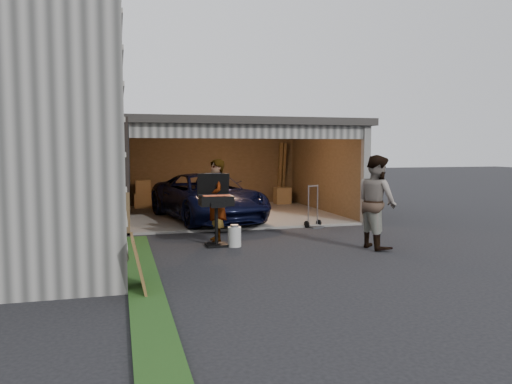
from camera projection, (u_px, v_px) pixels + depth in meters
ground at (265, 261)px, 9.25m from camera, size 80.00×80.00×0.00m
groundcover_strip at (144, 282)px, 7.69m from camera, size 0.50×8.00×0.06m
garage at (228, 155)px, 15.81m from camera, size 6.80×6.30×2.90m
minivan at (208, 199)px, 14.14m from camera, size 3.06×5.07×1.32m
woman at (216, 201)px, 11.15m from camera, size 0.45×0.68×1.85m
man at (377, 202)px, 10.42m from camera, size 0.83×1.02×1.96m
bbq_grill at (216, 203)px, 10.66m from camera, size 0.70×0.61×1.55m
propane_tank at (234, 237)px, 10.62m from camera, size 0.33×0.33×0.42m
plywood_panel at (139, 265)px, 7.15m from camera, size 0.21×0.77×0.84m
hand_truck at (314, 219)px, 13.20m from camera, size 0.50×0.45×1.13m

